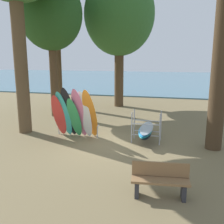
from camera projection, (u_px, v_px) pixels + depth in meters
The scene contains 7 objects.
ground_plane at pixel (109, 146), 9.93m from camera, with size 80.00×80.00×0.00m, color brown.
lake_water at pixel (161, 79), 38.67m from camera, with size 80.00×36.00×0.10m, color #477084.
tree_far_left_back at pixel (119, 15), 16.70m from camera, with size 4.57×4.57×8.66m.
tree_far_right_back at pixel (51, 15), 13.87m from camera, with size 3.41×3.41×7.60m.
leaning_board_pile at pixel (75, 115), 10.73m from camera, with size 2.00×1.07×2.20m.
board_storage_rack at pixel (146, 130), 10.40m from camera, with size 1.15×2.13×1.25m.
park_bench at pixel (160, 179), 6.30m from camera, with size 1.44×0.56×0.85m.
Camera 1 is at (2.43, -9.10, 3.40)m, focal length 41.38 mm.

